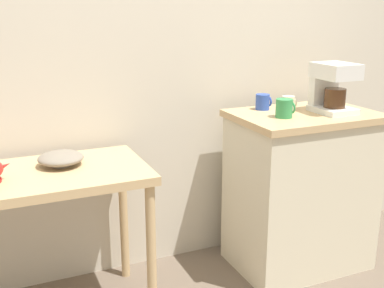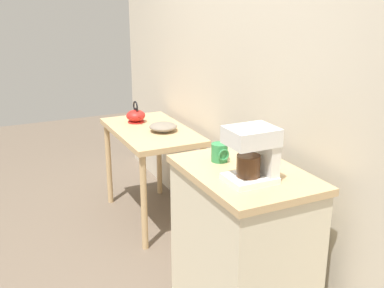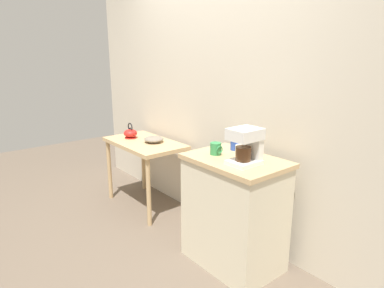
# 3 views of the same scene
# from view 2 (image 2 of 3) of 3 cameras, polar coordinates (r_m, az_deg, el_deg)

# --- Properties ---
(ground_plane) EXTENTS (8.00, 8.00, 0.00)m
(ground_plane) POSITION_cam_2_polar(r_m,az_deg,el_deg) (3.27, -0.34, -13.91)
(ground_plane) COLOR #6B5B4C
(back_wall) EXTENTS (4.40, 0.10, 2.80)m
(back_wall) POSITION_cam_2_polar(r_m,az_deg,el_deg) (2.90, 7.83, 11.37)
(back_wall) COLOR beige
(back_wall) RESTS_ON ground_plane
(wooden_table) EXTENTS (0.92, 0.53, 0.73)m
(wooden_table) POSITION_cam_2_polar(r_m,az_deg,el_deg) (3.61, -4.85, 0.31)
(wooden_table) COLOR tan
(wooden_table) RESTS_ON ground_plane
(kitchen_counter) EXTENTS (0.75, 0.52, 0.88)m
(kitchen_counter) POSITION_cam_2_polar(r_m,az_deg,el_deg) (2.56, 6.04, -12.31)
(kitchen_counter) COLOR beige
(kitchen_counter) RESTS_ON ground_plane
(bowl_stoneware) EXTENTS (0.20, 0.20, 0.06)m
(bowl_stoneware) POSITION_cam_2_polar(r_m,az_deg,el_deg) (3.51, -3.46, 2.07)
(bowl_stoneware) COLOR gray
(bowl_stoneware) RESTS_ON wooden_table
(teakettle) EXTENTS (0.18, 0.15, 0.17)m
(teakettle) POSITION_cam_2_polar(r_m,az_deg,el_deg) (3.76, -6.69, 3.37)
(teakettle) COLOR red
(teakettle) RESTS_ON wooden_table
(coffee_maker) EXTENTS (0.18, 0.22, 0.26)m
(coffee_maker) POSITION_cam_2_polar(r_m,az_deg,el_deg) (2.19, 7.49, -0.96)
(coffee_maker) COLOR white
(coffee_maker) RESTS_ON kitchen_counter
(mug_tall_green) EXTENTS (0.09, 0.09, 0.09)m
(mug_tall_green) POSITION_cam_2_polar(r_m,az_deg,el_deg) (2.46, 3.31, -1.02)
(mug_tall_green) COLOR #338C4C
(mug_tall_green) RESTS_ON kitchen_counter
(mug_blue) EXTENTS (0.08, 0.08, 0.08)m
(mug_blue) POSITION_cam_2_polar(r_m,az_deg,el_deg) (2.56, 7.49, -0.48)
(mug_blue) COLOR #2D4CAD
(mug_blue) RESTS_ON kitchen_counter
(mug_small_cream) EXTENTS (0.08, 0.07, 0.08)m
(mug_small_cream) POSITION_cam_2_polar(r_m,az_deg,el_deg) (2.43, 7.59, -1.59)
(mug_small_cream) COLOR beige
(mug_small_cream) RESTS_ON kitchen_counter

